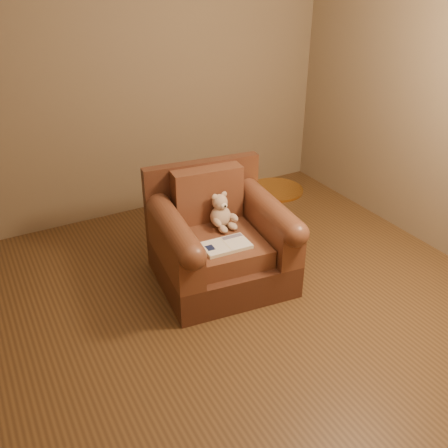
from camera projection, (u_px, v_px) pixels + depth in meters
floor at (238, 324)px, 3.44m from camera, size 4.00×4.00×0.00m
room at (242, 69)px, 2.61m from camera, size 4.02×4.02×2.71m
armchair at (219, 241)px, 3.79m from camera, size 1.03×0.99×0.84m
teddy_bear at (222, 214)px, 3.78m from camera, size 0.20×0.23×0.28m
guidebook at (226, 245)px, 3.55m from camera, size 0.35×0.22×0.03m
side_table at (274, 220)px, 4.07m from camera, size 0.44×0.44×0.61m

